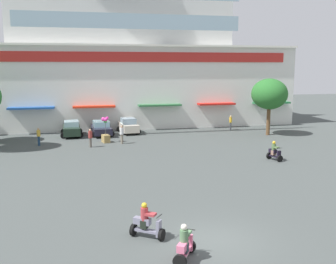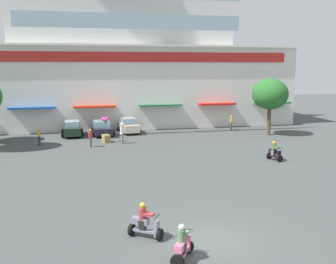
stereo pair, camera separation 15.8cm
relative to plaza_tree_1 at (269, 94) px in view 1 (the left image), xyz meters
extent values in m
plane|color=#434947|center=(-14.21, -10.57, -4.34)|extent=(128.00, 128.00, 0.00)
cube|color=silver|center=(-14.21, 11.84, 0.37)|extent=(41.45, 10.83, 9.43)
cube|color=silver|center=(-14.21, 12.39, 8.83)|extent=(25.76, 9.75, 7.49)
cube|color=red|center=(-14.21, 6.37, 3.92)|extent=(38.14, 0.12, 1.10)
cube|color=white|center=(-14.21, 6.33, 5.20)|extent=(41.45, 0.70, 0.24)
cube|color=#204D97|center=(-24.56, 5.88, -1.50)|extent=(4.80, 1.10, 0.20)
cube|color=red|center=(-17.95, 5.88, -1.50)|extent=(4.61, 1.10, 0.20)
cube|color=#2F673C|center=(-10.55, 5.88, -1.50)|extent=(4.92, 1.10, 0.20)
cube|color=red|center=(-3.74, 5.88, -1.50)|extent=(4.43, 1.10, 0.20)
cube|color=#236F3B|center=(3.33, 5.88, -1.50)|extent=(4.53, 1.10, 0.20)
cube|color=#99B7C6|center=(-14.21, 2.06, 7.33)|extent=(22.67, 0.08, 1.50)
cylinder|color=brown|center=(0.00, 0.00, -2.81)|extent=(0.39, 0.39, 3.06)
ellipsoid|color=#266427|center=(0.00, 0.00, 0.03)|extent=(3.73, 4.04, 3.24)
cube|color=black|center=(-20.42, 3.92, -3.67)|extent=(1.82, 4.33, 0.80)
cube|color=#90B2BC|center=(-20.42, 3.92, -3.01)|extent=(1.52, 2.18, 0.53)
cylinder|color=black|center=(-21.31, 5.22, -4.04)|extent=(0.60, 0.18, 0.60)
cylinder|color=black|center=(-19.61, 5.27, -4.04)|extent=(0.60, 0.18, 0.60)
cylinder|color=black|center=(-21.23, 2.57, -4.04)|extent=(0.60, 0.18, 0.60)
cylinder|color=black|center=(-19.53, 2.62, -4.04)|extent=(0.60, 0.18, 0.60)
cube|color=#1F1E2E|center=(-17.37, 3.78, -3.73)|extent=(2.07, 4.52, 0.68)
cube|color=#8FC0CB|center=(-17.37, 3.78, -3.10)|extent=(1.70, 2.29, 0.57)
cylinder|color=black|center=(-18.36, 5.10, -4.04)|extent=(0.61, 0.20, 0.60)
cylinder|color=black|center=(-16.52, 5.20, -4.04)|extent=(0.61, 0.20, 0.60)
cylinder|color=black|center=(-18.21, 2.36, -4.04)|extent=(0.61, 0.20, 0.60)
cylinder|color=black|center=(-16.37, 2.46, -4.04)|extent=(0.61, 0.20, 0.60)
cube|color=beige|center=(-14.38, 4.45, -3.67)|extent=(1.97, 3.98, 0.80)
cube|color=#90AEC1|center=(-14.38, 4.45, -2.99)|extent=(1.56, 2.05, 0.57)
cylinder|color=black|center=(-15.29, 5.56, -4.04)|extent=(0.61, 0.22, 0.60)
cylinder|color=black|center=(-13.68, 5.71, -4.04)|extent=(0.61, 0.22, 0.60)
cylinder|color=black|center=(-15.07, 3.19, -4.04)|extent=(0.61, 0.22, 0.60)
cylinder|color=black|center=(-13.46, 3.34, -4.04)|extent=(0.61, 0.22, 0.60)
cylinder|color=black|center=(-15.55, -24.33, -4.08)|extent=(0.52, 0.39, 0.52)
cylinder|color=black|center=(-16.24, -25.46, -4.08)|extent=(0.52, 0.39, 0.52)
cube|color=pink|center=(-15.90, -24.90, -4.02)|extent=(0.85, 1.15, 0.10)
cube|color=pink|center=(-16.02, -25.10, -3.67)|extent=(0.64, 0.79, 0.28)
cube|color=pink|center=(-15.62, -24.44, -3.86)|extent=(0.35, 0.29, 0.66)
cylinder|color=black|center=(-15.61, -24.42, -3.33)|extent=(0.46, 0.30, 0.04)
cube|color=#27333C|center=(-15.97, -25.01, -3.79)|extent=(0.42, 0.41, 0.36)
cylinder|color=#537952|center=(-15.97, -25.01, -3.34)|extent=(0.44, 0.44, 0.53)
sphere|color=silver|center=(-15.97, -25.01, -2.96)|extent=(0.25, 0.25, 0.25)
cube|color=#537952|center=(-15.82, -24.76, -3.31)|extent=(0.52, 0.55, 0.10)
cylinder|color=black|center=(-16.41, -23.02, -4.08)|extent=(0.42, 0.51, 0.52)
cylinder|color=black|center=(-17.50, -22.24, -4.08)|extent=(0.42, 0.51, 0.52)
cube|color=gray|center=(-16.95, -22.63, -4.02)|extent=(1.13, 0.92, 0.10)
cube|color=gray|center=(-17.15, -22.49, -3.61)|extent=(0.79, 0.68, 0.28)
cube|color=gray|center=(-16.52, -22.94, -3.83)|extent=(0.30, 0.34, 0.71)
cylinder|color=black|center=(-16.49, -22.96, -3.27)|extent=(0.33, 0.44, 0.04)
cube|color=black|center=(-17.06, -22.55, -3.73)|extent=(0.41, 0.42, 0.36)
cylinder|color=#A1353A|center=(-17.06, -22.55, -3.28)|extent=(0.45, 0.45, 0.55)
sphere|color=gold|center=(-17.06, -22.55, -2.89)|extent=(0.25, 0.25, 0.25)
cube|color=#A1353A|center=(-16.82, -22.72, -3.25)|extent=(0.56, 0.53, 0.10)
cylinder|color=black|center=(-4.67, -11.34, -4.08)|extent=(0.54, 0.29, 0.52)
cylinder|color=black|center=(-5.00, -10.24, -4.08)|extent=(0.54, 0.29, 0.52)
cube|color=black|center=(-4.84, -10.79, -4.02)|extent=(0.56, 1.05, 0.10)
cube|color=black|center=(-4.90, -10.59, -3.62)|extent=(0.47, 0.70, 0.28)
cube|color=black|center=(-4.71, -11.23, -3.84)|extent=(0.35, 0.23, 0.70)
cylinder|color=black|center=(-4.70, -11.26, -3.28)|extent=(0.51, 0.18, 0.04)
cube|color=#826152|center=(-4.87, -10.68, -3.74)|extent=(0.39, 0.36, 0.36)
cylinder|color=#536D41|center=(-4.87, -10.68, -3.31)|extent=(0.40, 0.40, 0.51)
sphere|color=gold|center=(-4.87, -10.68, -2.94)|extent=(0.25, 0.25, 0.25)
cube|color=#536D41|center=(-4.80, -10.92, -3.28)|extent=(0.45, 0.52, 0.10)
cylinder|color=navy|center=(-23.32, -0.68, -3.90)|extent=(0.27, 0.27, 0.88)
cylinder|color=gold|center=(-23.32, -0.68, -3.17)|extent=(0.44, 0.44, 0.58)
sphere|color=tan|center=(-23.32, -0.68, -2.78)|extent=(0.20, 0.20, 0.20)
cylinder|color=#595249|center=(-18.69, -2.47, -3.91)|extent=(0.29, 0.29, 0.86)
cylinder|color=maroon|center=(-18.69, -2.47, -3.18)|extent=(0.46, 0.46, 0.62)
sphere|color=tan|center=(-18.69, -2.47, -2.76)|extent=(0.22, 0.22, 0.22)
cylinder|color=slate|center=(-15.74, -1.46, -3.88)|extent=(0.33, 0.33, 0.91)
cylinder|color=silver|center=(-15.74, -1.46, -3.12)|extent=(0.53, 0.53, 0.61)
sphere|color=tan|center=(-15.74, -1.46, -2.71)|extent=(0.21, 0.21, 0.21)
cylinder|color=#414449|center=(-2.65, 4.04, -3.91)|extent=(0.25, 0.25, 0.87)
cylinder|color=gold|center=(-2.65, 4.04, -3.19)|extent=(0.40, 0.40, 0.57)
sphere|color=tan|center=(-2.65, 4.04, -2.79)|extent=(0.22, 0.22, 0.22)
cube|color=olive|center=(-17.18, -0.48, -3.97)|extent=(0.82, 1.03, 0.75)
cylinder|color=#4C4C4C|center=(-17.18, -0.48, -2.99)|extent=(0.04, 0.04, 1.20)
sphere|color=#EA329D|center=(-17.00, -0.51, -1.97)|extent=(0.28, 0.28, 0.28)
sphere|color=#45C254|center=(-17.16, -0.24, -2.29)|extent=(0.40, 0.40, 0.40)
sphere|color=#E93C99|center=(-17.38, -0.49, -2.07)|extent=(0.39, 0.39, 0.39)
sphere|color=#EC399D|center=(-17.14, -0.68, -2.08)|extent=(0.36, 0.36, 0.36)
camera|label=1|loc=(-19.66, -38.65, 3.00)|focal=42.74mm
camera|label=2|loc=(-19.51, -38.69, 3.00)|focal=42.74mm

